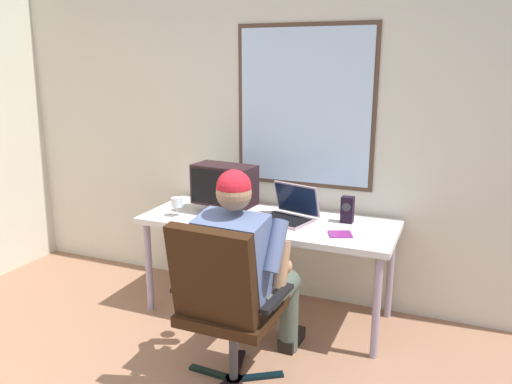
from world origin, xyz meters
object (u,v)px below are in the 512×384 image
desk_speaker (347,210)px  wine_glass (177,203)px  cd_case (340,234)px  crt_monitor (224,185)px  desk (268,227)px  person_seated (245,266)px  office_chair (223,298)px  laptop (290,210)px

desk_speaker → wine_glass: bearing=-164.7°
wine_glass → cd_case: 1.17m
cd_case → crt_monitor: bearing=170.5°
desk → person_seated: (0.12, -0.68, -0.01)m
wine_glass → cd_case: bearing=2.0°
desk_speaker → office_chair: bearing=-110.9°
desk_speaker → desk: bearing=-165.4°
laptop → desk_speaker: size_ratio=2.32×
desk → cd_case: 0.56m
person_seated → desk_speaker: (0.40, 0.82, 0.16)m
crt_monitor → cd_case: size_ratio=2.60×
person_seated → crt_monitor: size_ratio=2.66×
laptop → cd_case: bearing=-25.6°
desk → crt_monitor: bearing=178.2°
cd_case → wine_glass: bearing=-178.0°
person_seated → crt_monitor: bearing=123.7°
wine_glass → crt_monitor: bearing=33.6°
laptop → wine_glass: size_ratio=3.15×
desk → laptop: size_ratio=4.20×
desk → desk_speaker: desk_speaker is taller
desk → crt_monitor: size_ratio=3.79×
person_seated → desk_speaker: 0.92m
desk → person_seated: person_seated is taller
desk → cd_case: bearing=-14.2°
wine_glass → laptop: bearing=17.0°
desk → cd_case: cd_case is taller
crt_monitor → desk_speaker: bearing=8.3°
desk → wine_glass: (-0.62, -0.18, 0.15)m
desk_speaker → cd_case: desk_speaker is taller
office_chair → wine_glass: 1.09m
crt_monitor → wine_glass: bearing=-146.4°
crt_monitor → desk_speaker: size_ratio=2.57×
cd_case → desk_speaker: bearing=93.9°
cd_case → person_seated: bearing=-127.3°
desk → office_chair: 0.95m
person_seated → cd_case: size_ratio=6.91×
person_seated → desk_speaker: size_ratio=6.84×
laptop → crt_monitor: bearing=-174.6°
desk → desk_speaker: bearing=14.6°
person_seated → crt_monitor: person_seated is taller
office_chair → cd_case: office_chair is taller
office_chair → cd_case: (0.43, 0.80, 0.16)m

